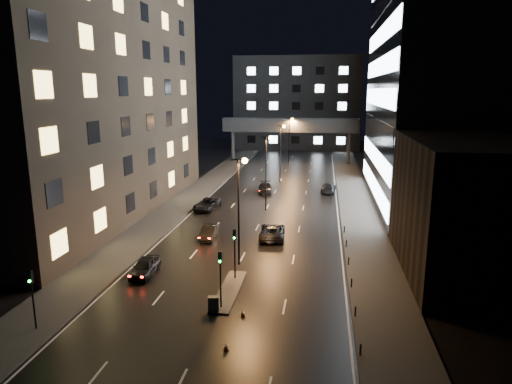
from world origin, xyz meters
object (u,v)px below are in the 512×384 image
car_away_b (209,232)px  car_toward_b (328,188)px  car_away_c (207,204)px  car_away_a (145,267)px  utility_cabinet (213,304)px  car_away_d (265,188)px  car_toward_a (272,231)px

car_away_b → car_toward_b: 28.87m
car_away_c → car_away_b: bearing=-67.1°
car_away_a → utility_cabinet: car_away_a is taller
car_away_d → utility_cabinet: bearing=-94.8°
car_away_c → car_away_d: car_away_c is taller
car_away_b → car_toward_b: (13.22, 25.66, 0.04)m
car_away_d → utility_cabinet: size_ratio=4.61×
utility_cabinet → car_away_d: bearing=82.5°
car_toward_a → car_away_b: bearing=6.1°
car_away_d → car_toward_b: 10.19m
car_toward_a → car_toward_b: (6.31, 24.53, -0.04)m
car_toward_a → car_away_c: bearing=-50.2°
car_away_b → car_toward_b: car_toward_b is taller
car_away_a → car_toward_b: size_ratio=0.86×
utility_cabinet → car_toward_a: bearing=73.2°
car_away_a → car_away_b: (3.08, 10.79, -0.05)m
car_away_d → utility_cabinet: (1.40, -40.61, -0.04)m
car_toward_a → car_toward_b: size_ratio=1.10×
car_toward_a → car_away_a: bearing=46.8°
car_away_d → car_away_a: bearing=-107.0°
car_away_d → car_toward_a: (3.71, -22.71, 0.05)m
utility_cabinet → car_toward_b: bearing=69.1°
car_away_b → car_toward_a: size_ratio=0.76×
car_away_c → car_away_d: 13.39m
car_away_a → car_toward_b: (16.30, 36.45, -0.01)m
car_away_d → car_away_c: bearing=-126.1°
car_away_c → car_toward_a: (10.28, -11.04, 0.04)m
car_toward_a → utility_cabinet: size_ratio=5.12×
car_away_c → car_toward_a: bearing=-39.7°
car_away_a → car_away_b: size_ratio=1.04×
car_away_a → car_toward_a: 15.56m
car_toward_b → utility_cabinet: car_toward_b is taller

